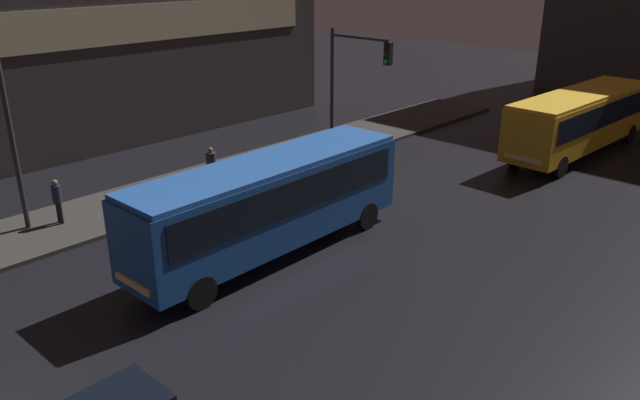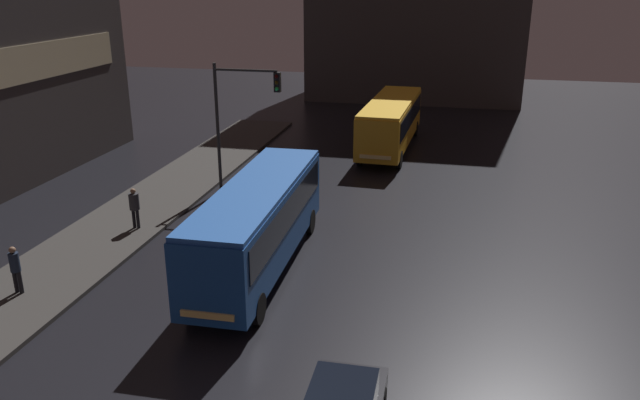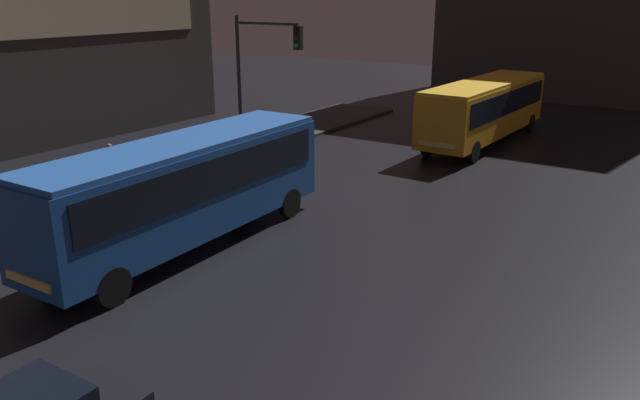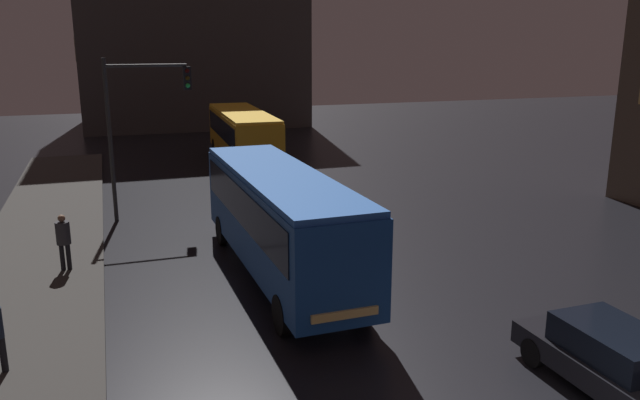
% 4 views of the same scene
% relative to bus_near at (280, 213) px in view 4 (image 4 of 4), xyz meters
% --- Properties ---
extents(sidewalk_left, '(4.00, 48.00, 0.15)m').
position_rel_bus_near_xyz_m(sidewalk_left, '(-7.10, -0.57, -1.91)').
color(sidewalk_left, '#3D3A38').
rests_on(sidewalk_left, ground).
extents(building_far_backdrop, '(18.07, 12.00, 19.79)m').
position_rel_bus_near_xyz_m(building_far_backdrop, '(2.60, 38.27, 7.91)').
color(building_far_backdrop, '#383333').
rests_on(building_far_backdrop, ground).
extents(bus_near, '(2.56, 10.33, 3.23)m').
position_rel_bus_near_xyz_m(bus_near, '(0.00, 0.00, 0.00)').
color(bus_near, '#194793').
rests_on(bus_near, ground).
extents(bus_far, '(2.88, 10.78, 3.09)m').
position_rel_bus_near_xyz_m(bus_far, '(2.70, 17.91, -0.08)').
color(bus_far, orange).
rests_on(bus_far, ground).
extents(car_taxi, '(1.84, 4.23, 1.41)m').
position_rel_bus_near_xyz_m(car_taxi, '(4.60, -8.43, -1.26)').
color(car_taxi, black).
rests_on(car_taxi, ground).
extents(pedestrian_near, '(0.59, 0.59, 1.75)m').
position_rel_bus_near_xyz_m(pedestrian_near, '(-6.17, 2.28, -0.78)').
color(pedestrian_near, black).
rests_on(pedestrian_near, sidewalk_left).
extents(traffic_light_main, '(3.28, 0.35, 6.35)m').
position_rel_bus_near_xyz_m(traffic_light_main, '(-3.48, 7.92, 2.30)').
color(traffic_light_main, '#2D2D2D').
rests_on(traffic_light_main, ground).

